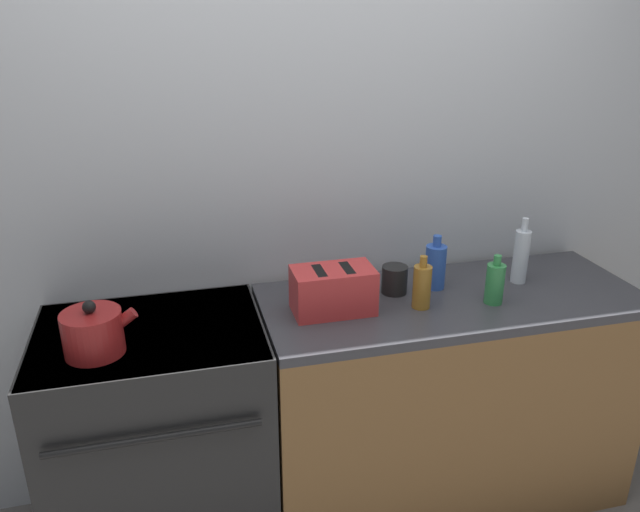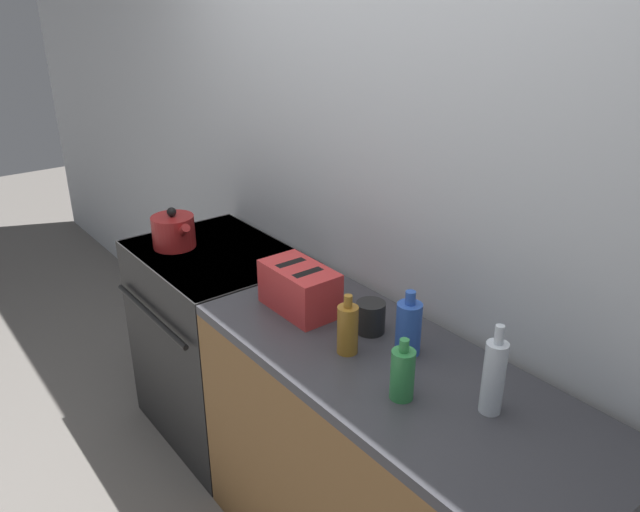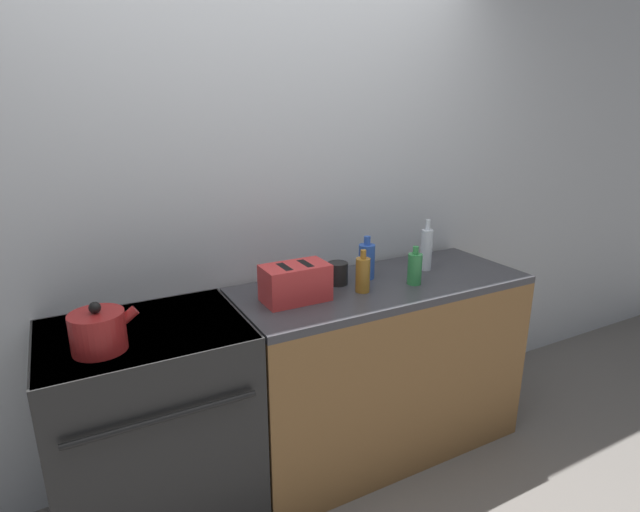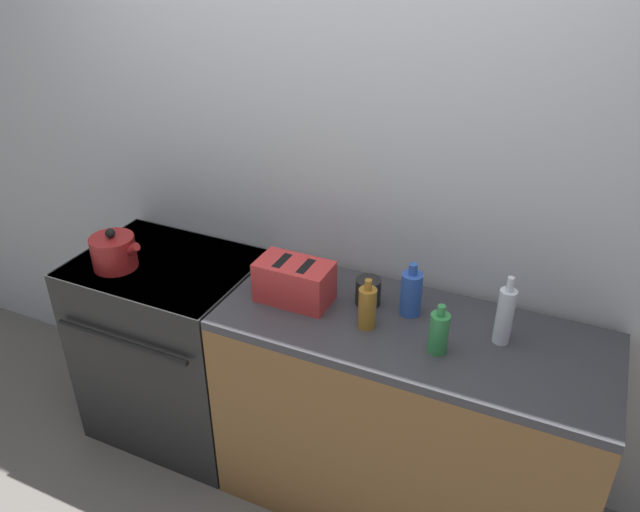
{
  "view_description": "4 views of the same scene",
  "coord_description": "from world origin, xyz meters",
  "px_view_note": "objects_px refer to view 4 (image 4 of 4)",
  "views": [
    {
      "loc": [
        -0.51,
        -1.68,
        1.97
      ],
      "look_at": [
        0.02,
        0.4,
        1.11
      ],
      "focal_mm": 35.0,
      "sensor_mm": 36.0,
      "label": 1
    },
    {
      "loc": [
        1.67,
        -0.88,
        2.02
      ],
      "look_at": [
        0.1,
        0.33,
        1.15
      ],
      "focal_mm": 35.0,
      "sensor_mm": 36.0,
      "label": 2
    },
    {
      "loc": [
        -0.84,
        -1.6,
        1.78
      ],
      "look_at": [
        0.2,
        0.36,
        1.1
      ],
      "focal_mm": 28.0,
      "sensor_mm": 36.0,
      "label": 3
    },
    {
      "loc": [
        1.0,
        -1.55,
        2.32
      ],
      "look_at": [
        0.13,
        0.33,
        1.13
      ],
      "focal_mm": 35.0,
      "sensor_mm": 36.0,
      "label": 4
    }
  ],
  "objects_px": {
    "stove": "(175,345)",
    "bottle_green": "(439,332)",
    "kettle": "(114,252)",
    "toaster": "(294,281)",
    "bottle_clear": "(505,315)",
    "bottle_amber": "(367,307)",
    "bottle_blue": "(411,293)",
    "cup_black": "(368,291)"
  },
  "relations": [
    {
      "from": "kettle",
      "to": "bottle_blue",
      "type": "bearing_deg",
      "value": 9.0
    },
    {
      "from": "bottle_green",
      "to": "stove",
      "type": "bearing_deg",
      "value": 175.71
    },
    {
      "from": "bottle_green",
      "to": "cup_black",
      "type": "distance_m",
      "value": 0.38
    },
    {
      "from": "bottle_green",
      "to": "toaster",
      "type": "bearing_deg",
      "value": 172.38
    },
    {
      "from": "stove",
      "to": "bottle_green",
      "type": "height_order",
      "value": "bottle_green"
    },
    {
      "from": "stove",
      "to": "cup_black",
      "type": "distance_m",
      "value": 1.06
    },
    {
      "from": "stove",
      "to": "bottle_clear",
      "type": "bearing_deg",
      "value": 2.17
    },
    {
      "from": "stove",
      "to": "bottle_green",
      "type": "bearing_deg",
      "value": -4.29
    },
    {
      "from": "bottle_clear",
      "to": "cup_black",
      "type": "xyz_separation_m",
      "value": [
        -0.52,
        0.03,
        -0.06
      ]
    },
    {
      "from": "stove",
      "to": "bottle_green",
      "type": "xyz_separation_m",
      "value": [
        1.26,
        -0.09,
        0.54
      ]
    },
    {
      "from": "bottle_green",
      "to": "cup_black",
      "type": "bearing_deg",
      "value": 151.72
    },
    {
      "from": "bottle_blue",
      "to": "kettle",
      "type": "bearing_deg",
      "value": -171.0
    },
    {
      "from": "bottle_amber",
      "to": "bottle_blue",
      "type": "bearing_deg",
      "value": 51.42
    },
    {
      "from": "bottle_clear",
      "to": "stove",
      "type": "bearing_deg",
      "value": -177.83
    },
    {
      "from": "bottle_amber",
      "to": "bottle_clear",
      "type": "distance_m",
      "value": 0.49
    },
    {
      "from": "cup_black",
      "to": "bottle_clear",
      "type": "bearing_deg",
      "value": -3.02
    },
    {
      "from": "toaster",
      "to": "bottle_green",
      "type": "height_order",
      "value": "bottle_green"
    },
    {
      "from": "bottle_clear",
      "to": "cup_black",
      "type": "height_order",
      "value": "bottle_clear"
    },
    {
      "from": "toaster",
      "to": "bottle_clear",
      "type": "xyz_separation_m",
      "value": [
        0.8,
        0.07,
        0.03
      ]
    },
    {
      "from": "bottle_green",
      "to": "bottle_clear",
      "type": "bearing_deg",
      "value": 37.63
    },
    {
      "from": "kettle",
      "to": "toaster",
      "type": "relative_size",
      "value": 0.81
    },
    {
      "from": "stove",
      "to": "toaster",
      "type": "bearing_deg",
      "value": -1.19
    },
    {
      "from": "bottle_blue",
      "to": "cup_black",
      "type": "bearing_deg",
      "value": -178.15
    },
    {
      "from": "stove",
      "to": "toaster",
      "type": "xyz_separation_m",
      "value": [
        0.66,
        -0.01,
        0.54
      ]
    },
    {
      "from": "bottle_green",
      "to": "bottle_clear",
      "type": "relative_size",
      "value": 0.71
    },
    {
      "from": "bottle_amber",
      "to": "bottle_clear",
      "type": "xyz_separation_m",
      "value": [
        0.47,
        0.12,
        0.03
      ]
    },
    {
      "from": "kettle",
      "to": "bottle_amber",
      "type": "xyz_separation_m",
      "value": [
        1.14,
        0.05,
        0.01
      ]
    },
    {
      "from": "bottle_amber",
      "to": "bottle_green",
      "type": "bearing_deg",
      "value": -6.68
    },
    {
      "from": "cup_black",
      "to": "bottle_blue",
      "type": "bearing_deg",
      "value": 1.85
    },
    {
      "from": "bottle_clear",
      "to": "bottle_amber",
      "type": "bearing_deg",
      "value": -166.09
    },
    {
      "from": "toaster",
      "to": "bottle_green",
      "type": "xyz_separation_m",
      "value": [
        0.6,
        -0.08,
        -0.0
      ]
    },
    {
      "from": "bottle_clear",
      "to": "bottle_blue",
      "type": "bearing_deg",
      "value": 174.63
    },
    {
      "from": "bottle_clear",
      "to": "cup_black",
      "type": "bearing_deg",
      "value": 176.98
    },
    {
      "from": "bottle_amber",
      "to": "bottle_clear",
      "type": "bearing_deg",
      "value": 13.91
    },
    {
      "from": "toaster",
      "to": "bottle_amber",
      "type": "xyz_separation_m",
      "value": [
        0.32,
        -0.05,
        0.0
      ]
    },
    {
      "from": "stove",
      "to": "kettle",
      "type": "distance_m",
      "value": 0.57
    },
    {
      "from": "bottle_amber",
      "to": "cup_black",
      "type": "xyz_separation_m",
      "value": [
        -0.05,
        0.14,
        -0.03
      ]
    },
    {
      "from": "stove",
      "to": "kettle",
      "type": "relative_size",
      "value": 3.92
    },
    {
      "from": "kettle",
      "to": "bottle_clear",
      "type": "height_order",
      "value": "bottle_clear"
    },
    {
      "from": "bottle_green",
      "to": "bottle_clear",
      "type": "xyz_separation_m",
      "value": [
        0.19,
        0.15,
        0.03
      ]
    },
    {
      "from": "kettle",
      "to": "toaster",
      "type": "height_order",
      "value": "kettle"
    },
    {
      "from": "toaster",
      "to": "cup_black",
      "type": "bearing_deg",
      "value": 19.41
    }
  ]
}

